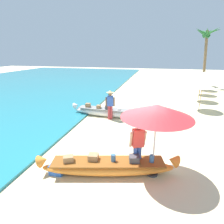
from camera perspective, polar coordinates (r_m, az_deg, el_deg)
name	(u,v)px	position (r m, az deg, el deg)	size (l,w,h in m)	color
ground_plane	(129,157)	(7.41, 5.26, -13.50)	(80.00, 80.00, 0.00)	beige
boat_orange_foreground	(108,166)	(6.38, -1.22, -16.24)	(4.58, 1.71, 0.74)	orange
boat_white_midground	(106,112)	(11.61, -1.80, 0.04)	(4.55, 0.90, 0.77)	white
person_vendor_hatted	(110,103)	(10.88, -0.58, 2.81)	(0.58, 0.44, 1.76)	#B2383D
person_tourist_customer	(138,144)	(6.23, 7.84, -9.65)	(0.58, 0.41, 1.74)	#3D5BA8
patio_umbrella_large	(157,111)	(5.65, 13.52, 0.19)	(2.15, 2.15, 2.39)	#B7B7BC
parasol_row_0	(202,85)	(13.82, 25.83, 7.38)	(1.60, 1.60, 1.91)	#8E6B47
parasol_row_1	(201,80)	(16.50, 25.50, 8.87)	(1.60, 1.60, 1.91)	#8E6B47
parasol_row_2	(202,76)	(19.10, 25.71, 9.86)	(1.60, 1.60, 1.91)	#8E6B47
parasol_row_3	(204,73)	(21.52, 26.30, 10.50)	(1.60, 1.60, 1.91)	#8E6B47
parasol_row_4	(206,71)	(24.32, 26.80, 11.09)	(1.60, 1.60, 1.91)	#8E6B47
palm_tree_mid_cluster	(207,39)	(23.10, 26.88, 19.21)	(2.75, 2.36, 6.27)	brown
cooler_box	(57,169)	(6.68, -16.50, -16.40)	(0.45, 0.30, 0.34)	blue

